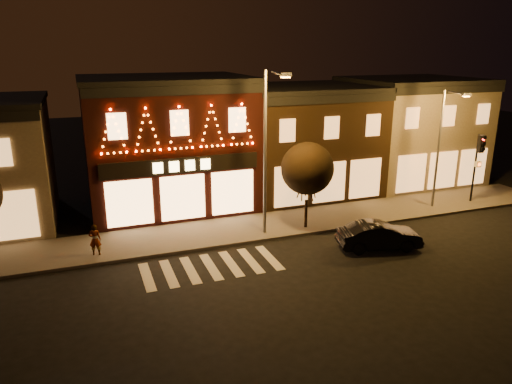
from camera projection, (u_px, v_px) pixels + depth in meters
ground at (237, 308)px, 19.28m from camera, size 120.00×120.00×0.00m
sidewalk_far at (227, 231)px, 27.10m from camera, size 44.00×4.00×0.15m
building_pulp at (168, 143)px, 30.62m from camera, size 10.20×8.34×8.30m
building_right_a at (303, 139)px, 33.90m from camera, size 9.20×8.28×7.50m
building_right_b at (409, 130)px, 36.85m from camera, size 9.20×8.28×7.80m
traffic_signal_far at (479, 154)px, 31.07m from camera, size 0.36×0.51×4.50m
streetlamp_mid at (268, 141)px, 25.06m from camera, size 0.74×2.01×8.77m
streetlamp_right at (442, 141)px, 29.69m from camera, size 0.63×1.69×7.36m
tree_right at (307, 169)px, 26.55m from camera, size 2.93×2.93×4.90m
dark_sedan at (379, 236)px, 24.75m from camera, size 4.49×2.37×1.41m
pedestrian at (95, 240)px, 23.62m from camera, size 0.65×0.50×1.59m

